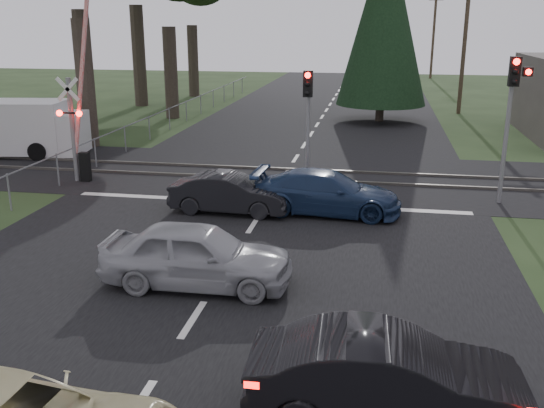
% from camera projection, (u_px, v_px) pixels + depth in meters
% --- Properties ---
extents(ground, '(120.00, 120.00, 0.00)m').
position_uv_depth(ground, '(193.00, 320.00, 12.14)').
color(ground, '#213317').
rests_on(ground, ground).
extents(road, '(14.00, 100.00, 0.01)m').
position_uv_depth(road, '(276.00, 189.00, 21.56)').
color(road, black).
rests_on(road, ground).
extents(rail_corridor, '(120.00, 8.00, 0.01)m').
position_uv_depth(rail_corridor, '(285.00, 175.00, 23.44)').
color(rail_corridor, black).
rests_on(rail_corridor, ground).
extents(stop_line, '(13.00, 0.35, 0.00)m').
position_uv_depth(stop_line, '(267.00, 203.00, 19.86)').
color(stop_line, silver).
rests_on(stop_line, ground).
extents(rail_near, '(120.00, 0.12, 0.10)m').
position_uv_depth(rail_near, '(282.00, 179.00, 22.68)').
color(rail_near, '#59544C').
rests_on(rail_near, ground).
extents(rail_far, '(120.00, 0.12, 0.10)m').
position_uv_depth(rail_far, '(288.00, 169.00, 24.18)').
color(rail_far, '#59544C').
rests_on(rail_far, ground).
extents(crossing_signal, '(1.62, 0.38, 6.96)m').
position_uv_depth(crossing_signal, '(78.00, 126.00, 21.97)').
color(crossing_signal, slate).
rests_on(crossing_signal, ground).
extents(traffic_signal_right, '(0.68, 0.48, 4.70)m').
position_uv_depth(traffic_signal_right, '(512.00, 102.00, 18.84)').
color(traffic_signal_right, slate).
rests_on(traffic_signal_right, ground).
extents(traffic_signal_center, '(0.32, 0.48, 4.10)m').
position_uv_depth(traffic_signal_center, '(308.00, 108.00, 21.22)').
color(traffic_signal_center, slate).
rests_on(traffic_signal_center, ground).
extents(utility_pole_mid, '(1.80, 0.26, 9.00)m').
position_uv_depth(utility_pole_mid, '(465.00, 37.00, 37.61)').
color(utility_pole_mid, '#4C3D2D').
rests_on(utility_pole_mid, ground).
extents(utility_pole_far, '(1.80, 0.26, 9.00)m').
position_uv_depth(utility_pole_far, '(434.00, 31.00, 61.16)').
color(utility_pole_far, '#4C3D2D').
rests_on(utility_pole_far, ground).
extents(conifer_tree, '(5.20, 5.20, 11.00)m').
position_uv_depth(conifer_tree, '(385.00, 16.00, 34.31)').
color(conifer_tree, '#473D33').
rests_on(conifer_tree, ground).
extents(fence_left, '(0.10, 36.00, 1.20)m').
position_uv_depth(fence_left, '(179.00, 125.00, 34.64)').
color(fence_left, slate).
rests_on(fence_left, ground).
extents(dark_hatchback, '(4.23, 1.62, 1.37)m').
position_uv_depth(dark_hatchback, '(387.00, 378.00, 8.95)').
color(dark_hatchback, black).
rests_on(dark_hatchback, ground).
extents(silver_car, '(4.30, 1.78, 1.46)m').
position_uv_depth(silver_car, '(197.00, 255.00, 13.51)').
color(silver_car, '#96979D').
rests_on(silver_car, ground).
extents(blue_sedan, '(4.65, 2.09, 1.32)m').
position_uv_depth(blue_sedan, '(327.00, 193.00, 18.67)').
color(blue_sedan, '#192B4C').
rests_on(blue_sedan, ground).
extents(dark_car_far, '(3.75, 1.42, 1.22)m').
position_uv_depth(dark_car_far, '(230.00, 193.00, 18.75)').
color(dark_car_far, black).
rests_on(dark_car_far, ground).
extents(white_van, '(6.38, 3.04, 2.40)m').
position_uv_depth(white_van, '(16.00, 128.00, 26.61)').
color(white_van, silver).
rests_on(white_van, ground).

